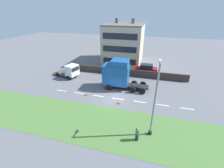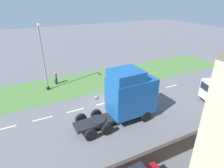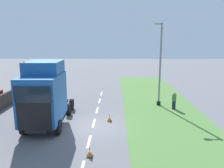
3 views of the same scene
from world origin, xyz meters
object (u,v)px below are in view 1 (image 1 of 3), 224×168
at_px(pedestrian, 137,134).
at_px(traffic_cone_trailing, 119,102).
at_px(lamp_post, 154,106).
at_px(parked_car, 145,70).
at_px(flatbed_truck, 70,71).
at_px(traffic_cone_lead, 86,94).
at_px(lorry_cab, 118,74).

height_order(pedestrian, traffic_cone_trailing, pedestrian).
height_order(lamp_post, pedestrian, lamp_post).
distance_m(parked_car, pedestrian, 18.02).
bearing_deg(flatbed_truck, pedestrian, 65.28).
height_order(flatbed_truck, lamp_post, lamp_post).
distance_m(lamp_post, traffic_cone_trailing, 7.39).
xyz_separation_m(lamp_post, traffic_cone_lead, (5.74, 10.01, -3.38)).
bearing_deg(traffic_cone_lead, flatbed_truck, 45.51).
distance_m(lorry_cab, traffic_cone_trailing, 5.39).
bearing_deg(lamp_post, lorry_cab, 31.62).
height_order(flatbed_truck, traffic_cone_lead, flatbed_truck).
bearing_deg(flatbed_truck, lamp_post, 70.52).
bearing_deg(flatbed_truck, lorry_cab, 95.72).
distance_m(lamp_post, pedestrian, 3.35).
xyz_separation_m(flatbed_truck, traffic_cone_lead, (-5.62, -5.72, -1.09)).
xyz_separation_m(flatbed_truck, pedestrian, (-12.61, -14.45, -0.56)).
height_order(parked_car, traffic_cone_trailing, parked_car).
xyz_separation_m(lamp_post, pedestrian, (-1.24, 1.27, -2.84)).
distance_m(parked_car, lamp_post, 17.06).
height_order(lorry_cab, traffic_cone_lead, lorry_cab).
relative_size(parked_car, traffic_cone_trailing, 8.06).
bearing_deg(lamp_post, parked_car, 5.73).
bearing_deg(traffic_cone_lead, lorry_cab, -47.83).
distance_m(flatbed_truck, traffic_cone_trailing, 13.04).
distance_m(flatbed_truck, lamp_post, 19.54).
xyz_separation_m(flatbed_truck, parked_car, (5.41, -14.04, -0.33)).
relative_size(lorry_cab, parked_car, 1.63).
xyz_separation_m(lamp_post, traffic_cone_trailing, (4.77, 4.52, -3.38)).
bearing_deg(traffic_cone_trailing, lamp_post, -136.55).
relative_size(pedestrian, traffic_cone_lead, 2.88).
relative_size(pedestrian, traffic_cone_trailing, 2.88).
relative_size(lamp_post, traffic_cone_lead, 13.86).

